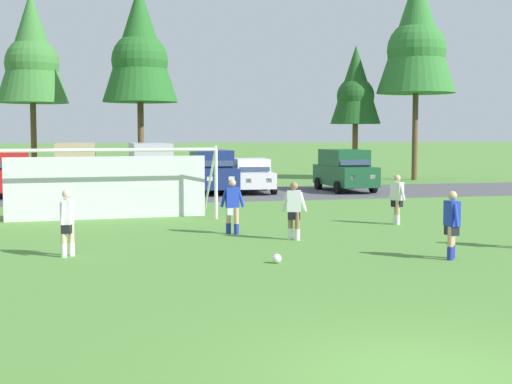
{
  "coord_description": "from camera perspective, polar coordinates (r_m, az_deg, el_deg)",
  "views": [
    {
      "loc": [
        -4.06,
        -8.09,
        3.01
      ],
      "look_at": [
        0.42,
        10.88,
        1.42
      ],
      "focal_mm": 50.85,
      "sensor_mm": 36.0,
      "label": 1
    }
  ],
  "objects": [
    {
      "name": "parked_car_slot_right",
      "position": [
        37.83,
        7.0,
        1.75
      ],
      "size": [
        2.25,
        4.66,
        2.16
      ],
      "color": "#194C2D",
      "rests_on": "ground"
    },
    {
      "name": "tree_center_back",
      "position": [
        42.64,
        -9.14,
        11.18
      ],
      "size": [
        4.3,
        4.3,
        11.48
      ],
      "color": "brown",
      "rests_on": "ground"
    },
    {
      "name": "player_winger_left",
      "position": [
        18.23,
        -14.63,
        -2.38
      ],
      "size": [
        0.35,
        0.71,
        1.64
      ],
      "color": "beige",
      "rests_on": "ground"
    },
    {
      "name": "player_winger_right",
      "position": [
        24.33,
        11.03,
        -0.58
      ],
      "size": [
        0.39,
        0.72,
        1.64
      ],
      "color": "tan",
      "rests_on": "ground"
    },
    {
      "name": "parked_car_slot_center_right",
      "position": [
        36.61,
        -0.36,
        1.32
      ],
      "size": [
        2.23,
        4.3,
        1.72
      ],
      "color": "silver",
      "rests_on": "ground"
    },
    {
      "name": "ground_plane",
      "position": [
        23.63,
        -3.28,
        -2.67
      ],
      "size": [
        400.0,
        400.0,
        0.0
      ],
      "primitive_type": "plane",
      "color": "#518438"
    },
    {
      "name": "soccer_ball",
      "position": [
        16.86,
        1.65,
        -5.25
      ],
      "size": [
        0.22,
        0.22,
        0.22
      ],
      "color": "white",
      "rests_on": "ground"
    },
    {
      "name": "player_midfield_center",
      "position": [
        17.9,
        15.14,
        -2.52
      ],
      "size": [
        0.31,
        0.74,
        1.64
      ],
      "color": "tan",
      "rests_on": "ground"
    },
    {
      "name": "parking_lot_strip",
      "position": [
        35.53,
        -6.66,
        -0.22
      ],
      "size": [
        52.0,
        8.4,
        0.01
      ],
      "primitive_type": "cube",
      "color": "#4C4C51",
      "rests_on": "ground"
    },
    {
      "name": "tree_mid_left",
      "position": [
        47.28,
        -17.24,
        10.55
      ],
      "size": [
        4.38,
        4.38,
        11.67
      ],
      "color": "brown",
      "rests_on": "ground"
    },
    {
      "name": "parked_car_slot_center_left",
      "position": [
        35.68,
        -8.3,
        1.93
      ],
      "size": [
        2.22,
        4.81,
        2.52
      ],
      "color": "#B2B2BC",
      "rests_on": "ground"
    },
    {
      "name": "soccer_goal",
      "position": [
        25.66,
        -11.55,
        0.72
      ],
      "size": [
        7.52,
        2.4,
        2.57
      ],
      "color": "white",
      "rests_on": "ground"
    },
    {
      "name": "parked_car_slot_center",
      "position": [
        36.38,
        -3.49,
        1.66
      ],
      "size": [
        2.17,
        4.62,
        2.16
      ],
      "color": "navy",
      "rests_on": "ground"
    },
    {
      "name": "player_trailing_back",
      "position": [
        20.44,
        3.01,
        -1.49
      ],
      "size": [
        0.69,
        0.4,
        1.64
      ],
      "color": "#936B4C",
      "rests_on": "ground"
    },
    {
      "name": "player_striker_near",
      "position": [
        21.58,
        -1.87,
        -1.16
      ],
      "size": [
        0.73,
        0.35,
        1.64
      ],
      "color": "tan",
      "rests_on": "ground"
    },
    {
      "name": "parked_car_slot_left",
      "position": [
        36.15,
        -13.95,
        1.88
      ],
      "size": [
        2.24,
        4.82,
        2.52
      ],
      "color": "tan",
      "rests_on": "ground"
    },
    {
      "name": "parked_car_slot_far_left",
      "position": [
        36.6,
        -18.77,
        1.44
      ],
      "size": [
        2.26,
        4.66,
        2.16
      ],
      "color": "red",
      "rests_on": "ground"
    },
    {
      "name": "tree_right_edge",
      "position": [
        47.93,
        12.53,
        11.9
      ],
      "size": [
        4.98,
        4.98,
        13.28
      ],
      "color": "brown",
      "rests_on": "ground"
    },
    {
      "name": "tree_mid_right",
      "position": [
        47.63,
        7.85,
        8.14
      ],
      "size": [
        3.24,
        3.24,
        8.65
      ],
      "color": "brown",
      "rests_on": "ground"
    }
  ]
}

